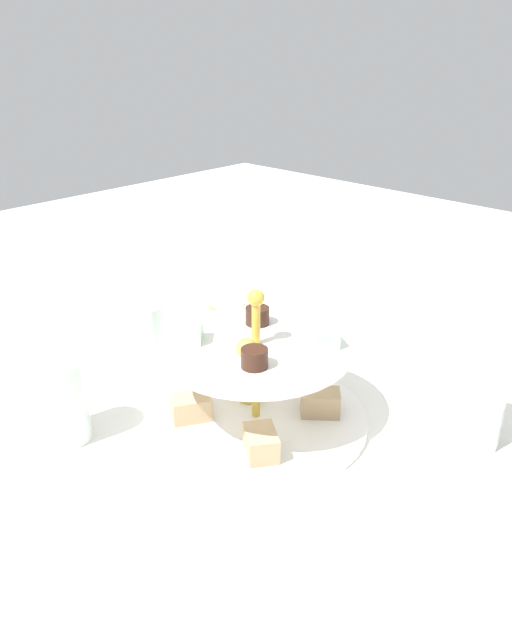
# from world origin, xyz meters

# --- Properties ---
(ground_plane) EXTENTS (2.40, 2.40, 0.00)m
(ground_plane) POSITION_xyz_m (0.00, 0.00, 0.00)
(ground_plane) COLOR silver
(tiered_serving_stand) EXTENTS (0.28, 0.28, 0.18)m
(tiered_serving_stand) POSITION_xyz_m (0.00, -0.00, 0.05)
(tiered_serving_stand) COLOR white
(tiered_serving_stand) RESTS_ON ground_plane
(water_glass_tall_right) EXTENTS (0.07, 0.07, 0.13)m
(water_glass_tall_right) POSITION_xyz_m (-0.21, -0.15, 0.06)
(water_glass_tall_right) COLOR silver
(water_glass_tall_right) RESTS_ON ground_plane
(water_glass_short_left) EXTENTS (0.06, 0.06, 0.08)m
(water_glass_short_left) POSITION_xyz_m (0.25, -0.02, 0.04)
(water_glass_short_left) COLOR silver
(water_glass_short_left) RESTS_ON ground_plane
(teacup_with_saucer) EXTENTS (0.09, 0.09, 0.05)m
(teacup_with_saucer) POSITION_xyz_m (0.22, -0.16, 0.02)
(teacup_with_saucer) COLOR white
(teacup_with_saucer) RESTS_ON ground_plane
(butter_knife_left) EXTENTS (0.13, 0.13, 0.00)m
(butter_knife_left) POSITION_xyz_m (-0.21, 0.22, 0.00)
(butter_knife_left) COLOR silver
(butter_knife_left) RESTS_ON ground_plane
(butter_knife_right) EXTENTS (0.17, 0.03, 0.00)m
(butter_knife_right) POSITION_xyz_m (0.04, -0.30, 0.00)
(butter_knife_right) COLOR silver
(butter_knife_right) RESTS_ON ground_plane
(water_glass_mid_back) EXTENTS (0.06, 0.06, 0.10)m
(water_glass_mid_back) POSITION_xyz_m (0.14, 0.18, 0.05)
(water_glass_mid_back) COLOR silver
(water_glass_mid_back) RESTS_ON ground_plane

